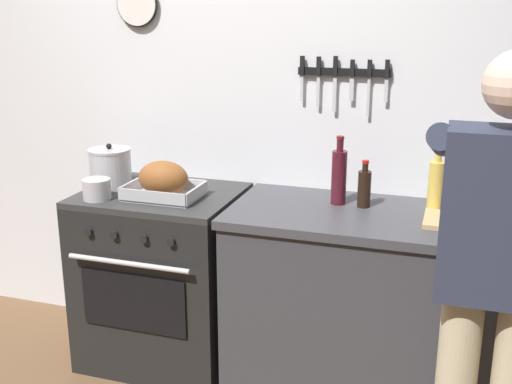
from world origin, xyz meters
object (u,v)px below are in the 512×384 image
(bottle_soy_sauce, at_px, (364,188))
(bottle_wine_red, at_px, (339,176))
(roasting_pan, at_px, (163,181))
(stock_pot, at_px, (110,168))
(person_cook, at_px, (496,269))
(cutting_board, at_px, (468,222))
(saucepan, at_px, (97,189))
(bottle_cooking_oil, at_px, (436,185))
(stove, at_px, (163,276))
(bottle_dish_soap, at_px, (453,188))

(bottle_soy_sauce, relative_size, bottle_wine_red, 0.68)
(roasting_pan, xyz_separation_m, stock_pot, (-0.34, 0.09, 0.02))
(person_cook, distance_m, cutting_board, 0.59)
(saucepan, xyz_separation_m, bottle_soy_sauce, (1.22, 0.28, 0.04))
(stock_pot, bearing_deg, bottle_cooking_oil, 3.61)
(cutting_board, distance_m, bottle_wine_red, 0.60)
(stove, relative_size, cutting_board, 2.50)
(bottle_soy_sauce, distance_m, bottle_wine_red, 0.13)
(person_cook, relative_size, roasting_pan, 4.72)
(bottle_soy_sauce, bearing_deg, stock_pot, -177.27)
(person_cook, distance_m, saucepan, 1.81)
(cutting_board, height_order, bottle_wine_red, bottle_wine_red)
(bottle_cooking_oil, distance_m, bottle_dish_soap, 0.08)
(saucepan, xyz_separation_m, bottle_dish_soap, (1.60, 0.35, 0.05))
(cutting_board, bearing_deg, bottle_wine_red, 168.05)
(roasting_pan, height_order, bottle_soy_sauce, bottle_soy_sauce)
(bottle_soy_sauce, relative_size, bottle_dish_soap, 0.87)
(stove, distance_m, bottle_dish_soap, 1.49)
(roasting_pan, height_order, bottle_cooking_oil, bottle_cooking_oil)
(roasting_pan, relative_size, bottle_cooking_oil, 1.22)
(bottle_cooking_oil, bearing_deg, saucepan, -168.38)
(roasting_pan, distance_m, bottle_cooking_oil, 1.25)
(stove, xyz_separation_m, roasting_pan, (0.06, -0.07, 0.53))
(person_cook, distance_m, bottle_cooking_oil, 0.77)
(stove, relative_size, bottle_wine_red, 2.83)
(cutting_board, bearing_deg, bottle_cooking_oil, 134.24)
(stove, bearing_deg, saucepan, -139.71)
(cutting_board, height_order, bottle_soy_sauce, bottle_soy_sauce)
(stove, xyz_separation_m, bottle_soy_sauce, (0.99, 0.08, 0.54))
(bottle_cooking_oil, bearing_deg, bottle_wine_red, -176.21)
(person_cook, bearing_deg, stove, 74.60)
(roasting_pan, bearing_deg, stock_pot, 164.63)
(stock_pot, height_order, bottle_soy_sauce, stock_pot)
(roasting_pan, relative_size, cutting_board, 0.98)
(stock_pot, bearing_deg, bottle_dish_soap, 4.78)
(stock_pot, height_order, bottle_wine_red, bottle_wine_red)
(person_cook, bearing_deg, bottle_soy_sauce, 44.38)
(person_cook, height_order, bottle_dish_soap, person_cook)
(bottle_soy_sauce, distance_m, bottle_cooking_oil, 0.31)
(bottle_wine_red, bearing_deg, stock_pot, -176.46)
(bottle_wine_red, bearing_deg, bottle_soy_sauce, -5.09)
(person_cook, height_order, roasting_pan, person_cook)
(roasting_pan, height_order, bottle_dish_soap, bottle_dish_soap)
(saucepan, bearing_deg, bottle_dish_soap, 12.43)
(roasting_pan, relative_size, stock_pot, 1.58)
(stock_pot, relative_size, bottle_cooking_oil, 0.78)
(stock_pot, bearing_deg, roasting_pan, -15.37)
(stock_pot, relative_size, bottle_wine_red, 0.70)
(person_cook, relative_size, stock_pot, 7.44)
(saucepan, height_order, cutting_board, saucepan)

